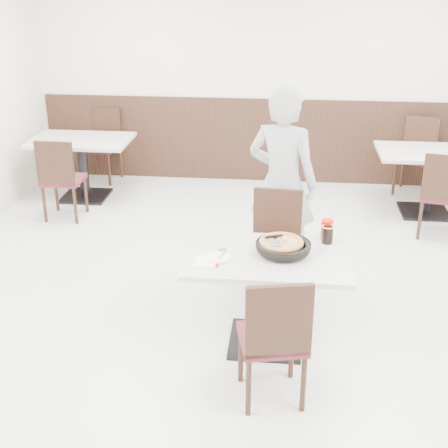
# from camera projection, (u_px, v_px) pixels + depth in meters

# --- Properties ---
(floor) EXTENTS (7.00, 7.00, 0.00)m
(floor) POSITION_uv_depth(u_px,v_px,m) (246.00, 314.00, 5.24)
(floor) COLOR silver
(floor) RESTS_ON ground
(wall_back) EXTENTS (6.00, 0.04, 2.80)m
(wall_back) POSITION_uv_depth(u_px,v_px,m) (268.00, 75.00, 7.90)
(wall_back) COLOR silver
(wall_back) RESTS_ON floor
(wainscot_back) EXTENTS (5.90, 0.03, 1.10)m
(wainscot_back) POSITION_uv_depth(u_px,v_px,m) (266.00, 140.00, 8.21)
(wainscot_back) COLOR black
(wainscot_back) RESTS_ON floor
(main_table) EXTENTS (1.28, 0.93, 0.75)m
(main_table) POSITION_uv_depth(u_px,v_px,m) (266.00, 300.00, 4.71)
(main_table) COLOR beige
(main_table) RESTS_ON floor
(chair_near) EXTENTS (0.50, 0.50, 0.95)m
(chair_near) POSITION_uv_depth(u_px,v_px,m) (272.00, 336.00, 4.08)
(chair_near) COLOR black
(chair_near) RESTS_ON floor
(chair_far) EXTENTS (0.45, 0.45, 0.95)m
(chair_far) POSITION_uv_depth(u_px,v_px,m) (275.00, 249.00, 5.30)
(chair_far) COLOR black
(chair_far) RESTS_ON floor
(trivet) EXTENTS (0.13, 0.13, 0.04)m
(trivet) POSITION_uv_depth(u_px,v_px,m) (277.00, 254.00, 4.55)
(trivet) COLOR black
(trivet) RESTS_ON main_table
(pizza_pan) EXTENTS (0.44, 0.44, 0.01)m
(pizza_pan) POSITION_uv_depth(u_px,v_px,m) (283.00, 248.00, 4.57)
(pizza_pan) COLOR black
(pizza_pan) RESTS_ON trivet
(pizza) EXTENTS (0.33, 0.33, 0.02)m
(pizza) POSITION_uv_depth(u_px,v_px,m) (281.00, 244.00, 4.59)
(pizza) COLOR #BD803F
(pizza) RESTS_ON pizza_pan
(pizza_server) EXTENTS (0.09, 0.11, 0.00)m
(pizza_server) POSITION_uv_depth(u_px,v_px,m) (275.00, 243.00, 4.53)
(pizza_server) COLOR silver
(pizza_server) RESTS_ON pizza
(napkin) EXTENTS (0.18, 0.18, 0.00)m
(napkin) POSITION_uv_depth(u_px,v_px,m) (208.00, 261.00, 4.47)
(napkin) COLOR white
(napkin) RESTS_ON main_table
(side_plate) EXTENTS (0.22, 0.22, 0.01)m
(side_plate) POSITION_uv_depth(u_px,v_px,m) (218.00, 257.00, 4.51)
(side_plate) COLOR white
(side_plate) RESTS_ON napkin
(fork) EXTENTS (0.06, 0.14, 0.00)m
(fork) POSITION_uv_depth(u_px,v_px,m) (223.00, 254.00, 4.53)
(fork) COLOR silver
(fork) RESTS_ON side_plate
(cola_glass) EXTENTS (0.09, 0.09, 0.13)m
(cola_glass) POSITION_uv_depth(u_px,v_px,m) (328.00, 235.00, 4.74)
(cola_glass) COLOR black
(cola_glass) RESTS_ON main_table
(red_cup) EXTENTS (0.10, 0.10, 0.16)m
(red_cup) POSITION_uv_depth(u_px,v_px,m) (327.00, 230.00, 4.79)
(red_cup) COLOR red
(red_cup) RESTS_ON main_table
(diner_person) EXTENTS (0.75, 0.61, 1.77)m
(diner_person) POSITION_uv_depth(u_px,v_px,m) (282.00, 183.00, 5.62)
(diner_person) COLOR #B4B5BA
(diner_person) RESTS_ON floor
(bg_table_left) EXTENTS (1.26, 0.89, 0.75)m
(bg_table_left) POSITION_uv_depth(u_px,v_px,m) (83.00, 169.00, 7.68)
(bg_table_left) COLOR beige
(bg_table_left) RESTS_ON floor
(bg_chair_left_near) EXTENTS (0.43, 0.43, 0.95)m
(bg_chair_left_near) POSITION_uv_depth(u_px,v_px,m) (63.00, 178.00, 7.04)
(bg_chair_left_near) COLOR black
(bg_chair_left_near) RESTS_ON floor
(bg_chair_left_far) EXTENTS (0.49, 0.49, 0.95)m
(bg_chair_left_far) POSITION_uv_depth(u_px,v_px,m) (101.00, 146.00, 8.25)
(bg_chair_left_far) COLOR black
(bg_chair_left_far) RESTS_ON floor
(bg_table_right) EXTENTS (1.27, 0.91, 0.75)m
(bg_table_right) POSITION_uv_depth(u_px,v_px,m) (428.00, 183.00, 7.19)
(bg_table_right) COLOR beige
(bg_table_right) RESTS_ON floor
(bg_chair_right_near) EXTENTS (0.50, 0.50, 0.95)m
(bg_chair_right_near) POSITION_uv_depth(u_px,v_px,m) (441.00, 194.00, 6.56)
(bg_chair_right_near) COLOR black
(bg_chair_right_near) RESTS_ON floor
(bg_chair_right_far) EXTENTS (0.56, 0.56, 0.95)m
(bg_chair_right_far) POSITION_uv_depth(u_px,v_px,m) (415.00, 157.00, 7.78)
(bg_chair_right_far) COLOR black
(bg_chair_right_far) RESTS_ON floor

